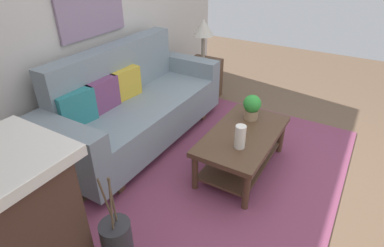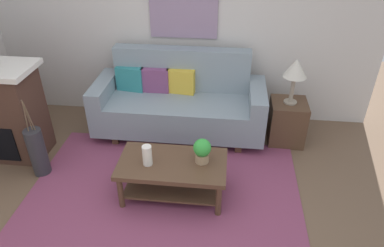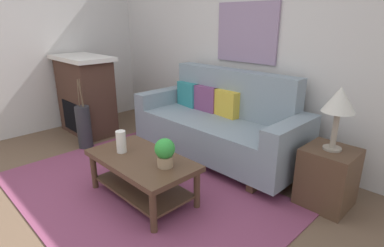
# 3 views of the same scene
# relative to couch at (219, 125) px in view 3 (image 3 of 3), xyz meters

# --- Properties ---
(ground_plane) EXTENTS (9.11, 9.11, 0.00)m
(ground_plane) POSITION_rel_couch_xyz_m (-0.01, -1.70, -0.43)
(ground_plane) COLOR brown
(wall_back) EXTENTS (5.11, 0.10, 2.70)m
(wall_back) POSITION_rel_couch_xyz_m (-0.01, 0.54, 0.92)
(wall_back) COLOR silver
(wall_back) RESTS_ON ground_plane
(wall_left) EXTENTS (0.10, 5.19, 2.70)m
(wall_left) POSITION_rel_couch_xyz_m (-2.61, -1.11, 0.92)
(wall_left) COLOR silver
(wall_left) RESTS_ON ground_plane
(area_rug) EXTENTS (2.89, 1.95, 0.01)m
(area_rug) POSITION_rel_couch_xyz_m (-0.01, -1.20, -0.42)
(area_rug) COLOR #843D5B
(area_rug) RESTS_ON ground_plane
(couch) EXTENTS (2.17, 0.84, 1.08)m
(couch) POSITION_rel_couch_xyz_m (0.00, 0.00, 0.00)
(couch) COLOR gray
(couch) RESTS_ON ground_plane
(throw_pillow_teal) EXTENTS (0.37, 0.17, 0.32)m
(throw_pillow_teal) POSITION_rel_couch_xyz_m (-0.67, 0.13, 0.25)
(throw_pillow_teal) COLOR teal
(throw_pillow_teal) RESTS_ON couch
(throw_pillow_plum) EXTENTS (0.36, 0.12, 0.32)m
(throw_pillow_plum) POSITION_rel_couch_xyz_m (-0.34, 0.13, 0.25)
(throw_pillow_plum) COLOR #7A4270
(throw_pillow_plum) RESTS_ON couch
(throw_pillow_mustard) EXTENTS (0.37, 0.16, 0.32)m
(throw_pillow_mustard) POSITION_rel_couch_xyz_m (0.00, 0.13, 0.25)
(throw_pillow_mustard) COLOR gold
(throw_pillow_mustard) RESTS_ON couch
(coffee_table) EXTENTS (1.10, 0.60, 0.43)m
(coffee_table) POSITION_rel_couch_xyz_m (0.10, -1.23, -0.12)
(coffee_table) COLOR #513826
(coffee_table) RESTS_ON ground_plane
(tabletop_vase) EXTENTS (0.10, 0.10, 0.22)m
(tabletop_vase) POSITION_rel_couch_xyz_m (-0.14, -1.29, 0.11)
(tabletop_vase) COLOR white
(tabletop_vase) RESTS_ON coffee_table
(potted_plant_tabletop) EXTENTS (0.18, 0.18, 0.26)m
(potted_plant_tabletop) POSITION_rel_couch_xyz_m (0.39, -1.18, 0.14)
(potted_plant_tabletop) COLOR tan
(potted_plant_tabletop) RESTS_ON coffee_table
(side_table) EXTENTS (0.44, 0.44, 0.56)m
(side_table) POSITION_rel_couch_xyz_m (1.39, -0.07, -0.15)
(side_table) COLOR #513826
(side_table) RESTS_ON ground_plane
(table_lamp) EXTENTS (0.28, 0.28, 0.57)m
(table_lamp) POSITION_rel_couch_xyz_m (1.39, -0.07, 0.56)
(table_lamp) COLOR gray
(table_lamp) RESTS_ON side_table
(fireplace) EXTENTS (1.02, 0.58, 1.16)m
(fireplace) POSITION_rel_couch_xyz_m (-2.01, -0.72, 0.16)
(fireplace) COLOR #472D23
(fireplace) RESTS_ON ground_plane
(floor_vase) EXTENTS (0.19, 0.19, 0.58)m
(floor_vase) POSITION_rel_couch_xyz_m (-1.46, -1.05, -0.14)
(floor_vase) COLOR #2D2D33
(floor_vase) RESTS_ON ground_plane
(floor_vase_branch_a) EXTENTS (0.04, 0.04, 0.36)m
(floor_vase_branch_a) POSITION_rel_couch_xyz_m (-1.44, -1.05, 0.33)
(floor_vase_branch_a) COLOR brown
(floor_vase_branch_a) RESTS_ON floor_vase
(floor_vase_branch_b) EXTENTS (0.05, 0.03, 0.36)m
(floor_vase_branch_b) POSITION_rel_couch_xyz_m (-1.47, -1.03, 0.33)
(floor_vase_branch_b) COLOR brown
(floor_vase_branch_b) RESTS_ON floor_vase
(floor_vase_branch_c) EXTENTS (0.04, 0.02, 0.36)m
(floor_vase_branch_c) POSITION_rel_couch_xyz_m (-1.47, -1.07, 0.33)
(floor_vase_branch_c) COLOR brown
(floor_vase_branch_c) RESTS_ON floor_vase
(framed_painting) EXTENTS (0.87, 0.03, 0.71)m
(framed_painting) POSITION_rel_couch_xyz_m (0.00, 0.47, 1.07)
(framed_painting) COLOR gray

